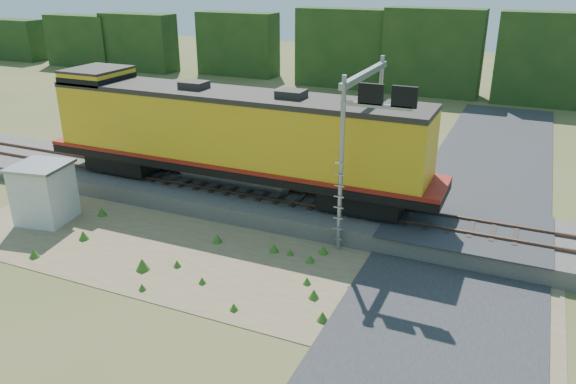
% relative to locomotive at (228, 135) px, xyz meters
% --- Properties ---
extents(ground, '(140.00, 140.00, 0.00)m').
position_rel_locomotive_xyz_m(ground, '(4.82, -6.00, -3.63)').
color(ground, '#475123').
rests_on(ground, ground).
extents(ballast, '(70.00, 5.00, 0.80)m').
position_rel_locomotive_xyz_m(ballast, '(4.82, 0.00, -3.23)').
color(ballast, slate).
rests_on(ballast, ground).
extents(rails, '(70.00, 1.54, 0.16)m').
position_rel_locomotive_xyz_m(rails, '(4.82, 0.00, -2.75)').
color(rails, brown).
rests_on(rails, ballast).
extents(dirt_shoulder, '(26.00, 8.00, 0.03)m').
position_rel_locomotive_xyz_m(dirt_shoulder, '(2.82, -5.50, -3.62)').
color(dirt_shoulder, '#8C7754').
rests_on(dirt_shoulder, ground).
extents(road, '(7.00, 66.00, 0.86)m').
position_rel_locomotive_xyz_m(road, '(11.82, -5.26, -3.54)').
color(road, '#38383A').
rests_on(road, ground).
extents(tree_line_north, '(130.00, 3.00, 6.50)m').
position_rel_locomotive_xyz_m(tree_line_north, '(4.82, 32.00, -0.56)').
color(tree_line_north, '#193814').
rests_on(tree_line_north, ground).
extents(weed_clumps, '(15.00, 6.20, 0.56)m').
position_rel_locomotive_xyz_m(weed_clumps, '(1.32, -5.90, -3.63)').
color(weed_clumps, '#35661D').
rests_on(weed_clumps, ground).
extents(locomotive, '(20.99, 3.20, 5.42)m').
position_rel_locomotive_xyz_m(locomotive, '(0.00, 0.00, 0.00)').
color(locomotive, black).
rests_on(locomotive, rails).
extents(shed, '(2.80, 2.80, 2.85)m').
position_rel_locomotive_xyz_m(shed, '(-6.89, -5.58, -2.19)').
color(shed, silver).
rests_on(shed, ground).
extents(signal_gantry, '(2.98, 6.20, 7.53)m').
position_rel_locomotive_xyz_m(signal_gantry, '(7.29, -0.68, 1.98)').
color(signal_gantry, gray).
rests_on(signal_gantry, ground).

